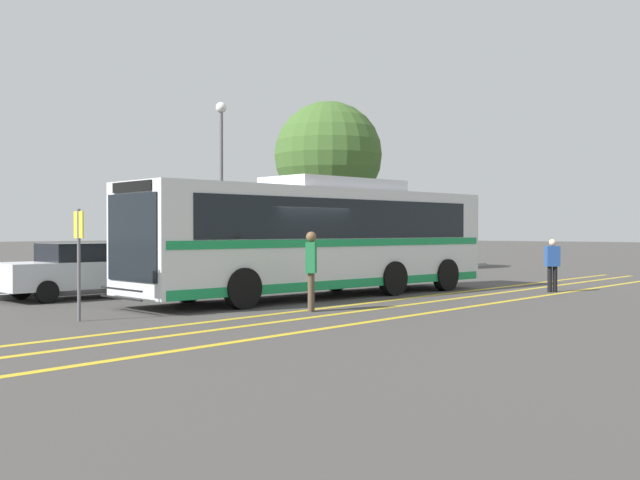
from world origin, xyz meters
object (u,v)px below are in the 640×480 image
object	(u,v)px
parked_car_1	(84,270)
parked_car_2	(234,265)
transit_bus	(320,236)
bus_stop_sign	(79,250)
pedestrian_1	(311,265)
pedestrian_0	(552,262)
parked_car_3	(365,258)
street_lamp	(221,166)
tree_1	(328,156)

from	to	relation	value
parked_car_1	parked_car_2	distance (m)	5.65
transit_bus	bus_stop_sign	size ratio (longest dim) A/B	5.29
parked_car_1	bus_stop_sign	size ratio (longest dim) A/B	2.07
parked_car_1	pedestrian_1	bearing A→B (deg)	16.68
bus_stop_sign	pedestrian_0	bearing A→B (deg)	-102.08
parked_car_2	pedestrian_0	bearing A→B (deg)	24.20
parked_car_1	parked_car_3	distance (m)	12.70
parked_car_2	pedestrian_1	xyz separation A→B (m)	(-4.04, -7.19, 0.35)
pedestrian_0	transit_bus	bearing A→B (deg)	4.43
transit_bus	street_lamp	xyz separation A→B (m)	(2.62, 7.29, 2.60)
bus_stop_sign	parked_car_3	bearing A→B (deg)	-68.06
bus_stop_sign	tree_1	size ratio (longest dim) A/B	0.29
parked_car_3	pedestrian_1	bearing A→B (deg)	121.80
transit_bus	tree_1	xyz separation A→B (m)	(10.77, 8.99, 3.70)
bus_stop_sign	parked_car_1	bearing A→B (deg)	-26.67
parked_car_2	parked_car_3	size ratio (longest dim) A/B	1.13
parked_car_1	street_lamp	world-z (taller)	street_lamp
parked_car_3	parked_car_2	bearing A→B (deg)	88.38
bus_stop_sign	tree_1	xyz separation A→B (m)	(18.47, 9.06, 3.96)
parked_car_1	tree_1	size ratio (longest dim) A/B	0.61
parked_car_3	bus_stop_sign	bearing A→B (deg)	105.93
transit_bus	pedestrian_0	xyz separation A→B (m)	(5.90, -4.32, -0.83)
parked_car_3	bus_stop_sign	xyz separation A→B (m)	(-15.69, -4.70, 0.70)
street_lamp	parked_car_3	bearing A→B (deg)	-26.36
bus_stop_sign	transit_bus	bearing A→B (deg)	-84.20
transit_bus	parked_car_2	world-z (taller)	transit_bus
transit_bus	tree_1	bearing A→B (deg)	-44.86
street_lamp	pedestrian_1	bearing A→B (deg)	-120.43
parked_car_1	parked_car_3	world-z (taller)	parked_car_3
pedestrian_0	street_lamp	bearing A→B (deg)	-33.58
parked_car_1	pedestrian_0	xyz separation A→B (m)	(10.61, -9.04, 0.15)
parked_car_1	street_lamp	distance (m)	8.55
street_lamp	parked_car_2	bearing A→B (deg)	-123.32
tree_1	pedestrian_1	bearing A→B (deg)	-140.48
pedestrian_1	bus_stop_sign	world-z (taller)	bus_stop_sign
bus_stop_sign	tree_1	world-z (taller)	tree_1
parked_car_3	tree_1	distance (m)	6.96
street_lamp	bus_stop_sign	bearing A→B (deg)	-144.49
parked_car_2	street_lamp	distance (m)	4.73
parked_car_2	parked_car_1	bearing A→B (deg)	-94.36
pedestrian_1	tree_1	xyz separation A→B (m)	(13.88, 11.45, 4.37)
parked_car_1	tree_1	world-z (taller)	tree_1
parked_car_3	bus_stop_sign	world-z (taller)	bus_stop_sign
transit_bus	street_lamp	world-z (taller)	street_lamp
tree_1	street_lamp	bearing A→B (deg)	-168.21
parked_car_2	tree_1	bearing A→B (deg)	108.90
parked_car_2	pedestrian_1	size ratio (longest dim) A/B	2.63
transit_bus	bus_stop_sign	world-z (taller)	transit_bus
pedestrian_0	tree_1	xyz separation A→B (m)	(4.87, 13.31, 4.52)
pedestrian_1	transit_bus	bearing A→B (deg)	-177.02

